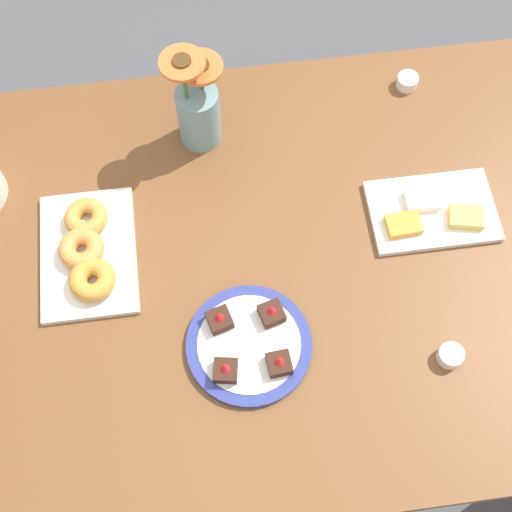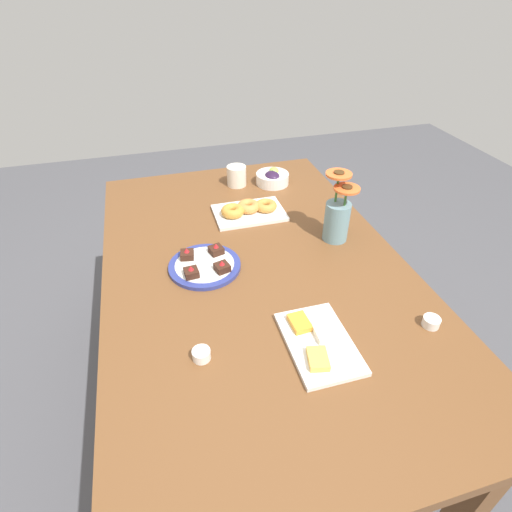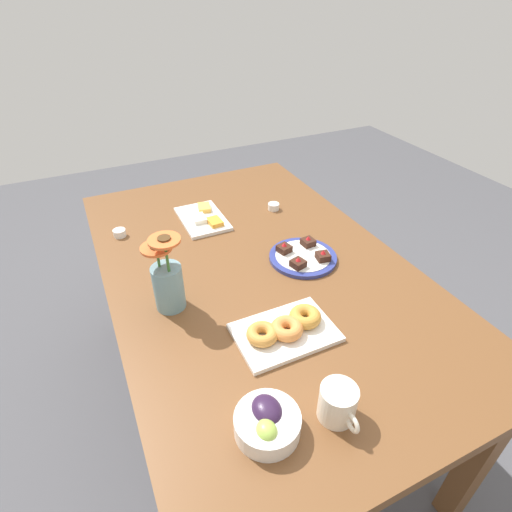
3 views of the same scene
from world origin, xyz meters
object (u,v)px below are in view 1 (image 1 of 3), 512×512
dining_table (256,281)px  dessert_plate (249,344)px  flower_vase (198,111)px  jam_cup_honey (451,355)px  cheese_platter (432,212)px  jam_cup_berry (407,81)px  croissant_platter (88,252)px

dining_table → dessert_plate: size_ratio=6.65×
dining_table → flower_vase: bearing=-76.3°
jam_cup_honey → flower_vase: (0.42, -0.56, 0.08)m
dessert_plate → flower_vase: 0.50m
cheese_platter → jam_cup_berry: bearing=-93.8°
jam_cup_honey → dessert_plate: size_ratio=0.20×
dessert_plate → flower_vase: flower_vase is taller
dining_table → jam_cup_honey: jam_cup_honey is taller
flower_vase → dessert_plate: bearing=95.0°
jam_cup_honey → jam_cup_berry: size_ratio=1.00×
croissant_platter → dessert_plate: (-0.30, 0.23, -0.01)m
dessert_plate → cheese_platter: bearing=-150.4°
croissant_platter → jam_cup_berry: (-0.73, -0.34, -0.00)m
croissant_platter → jam_cup_honey: croissant_platter is taller
dining_table → flower_vase: size_ratio=6.19×
dining_table → dessert_plate: bearing=78.0°
jam_cup_berry → cheese_platter: bearing=86.2°
dessert_plate → croissant_platter: bearing=-38.0°
dining_table → dessert_plate: dessert_plate is taller
flower_vase → croissant_platter: bearing=45.9°
jam_cup_berry → dessert_plate: (0.43, 0.57, -0.00)m
jam_cup_berry → flower_vase: size_ratio=0.19×
jam_cup_honey → dessert_plate: (0.37, -0.07, -0.00)m
flower_vase → cheese_platter: bearing=150.4°
dining_table → cheese_platter: (-0.38, -0.07, 0.10)m
croissant_platter → jam_cup_honey: size_ratio=5.83×
jam_cup_berry → dessert_plate: size_ratio=0.20×
croissant_platter → flower_vase: size_ratio=1.08×
cheese_platter → flower_vase: flower_vase is taller
croissant_platter → dessert_plate: size_ratio=1.16×
jam_cup_honey → jam_cup_berry: 0.64m
croissant_platter → flower_vase: bearing=-134.1°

